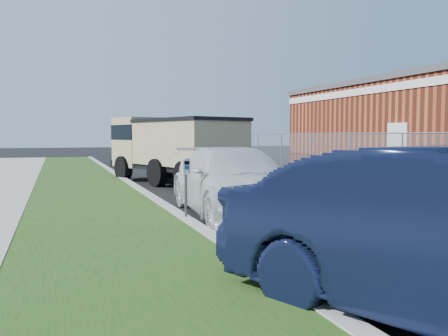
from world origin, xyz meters
name	(u,v)px	position (x,y,z in m)	size (l,w,h in m)	color
ground	(301,216)	(0.00, 0.00, 0.00)	(120.00, 120.00, 0.00)	black
streetside	(26,213)	(-5.57, 2.00, 0.07)	(6.12, 50.00, 0.15)	gray
chainlink_fence	(350,147)	(6.00, 7.00, 1.26)	(0.06, 30.06, 30.00)	slate
parking_meter	(186,175)	(-2.57, -0.07, 0.97)	(0.18, 0.14, 1.18)	#3F4247
white_wagon	(234,181)	(-1.30, 0.63, 0.73)	(2.06, 5.06, 1.47)	silver
dump_truck	(172,146)	(-0.95, 7.85, 1.35)	(4.08, 6.52, 2.40)	black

